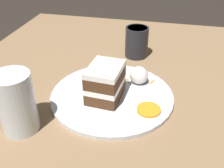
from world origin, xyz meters
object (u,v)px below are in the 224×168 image
object	(u,v)px
cream_dollop	(139,75)
orange_garnish	(149,110)
cake_slice	(105,82)
drinking_glass	(17,107)
coffee_mug	(137,41)
plate	(112,96)

from	to	relation	value
cream_dollop	orange_garnish	distance (m)	0.12
cake_slice	cream_dollop	xyz separation A→B (m)	(0.07, 0.08, -0.02)
orange_garnish	drinking_glass	bearing A→B (deg)	-158.09
cake_slice	cream_dollop	world-z (taller)	cake_slice
cake_slice	coffee_mug	bearing A→B (deg)	86.43
cream_dollop	coffee_mug	distance (m)	0.18
coffee_mug	orange_garnish	bearing A→B (deg)	-76.23
drinking_glass	coffee_mug	world-z (taller)	drinking_glass
cake_slice	plate	bearing A→B (deg)	55.25
plate	cream_dollop	bearing A→B (deg)	48.73
cake_slice	orange_garnish	size ratio (longest dim) A/B	1.88
plate	coffee_mug	xyz separation A→B (m)	(0.02, 0.24, 0.05)
plate	drinking_glass	world-z (taller)	drinking_glass
cake_slice	cream_dollop	size ratio (longest dim) A/B	2.14
cream_dollop	coffee_mug	bearing A→B (deg)	100.19
plate	orange_garnish	bearing A→B (deg)	-25.85
plate	drinking_glass	size ratio (longest dim) A/B	2.30
drinking_glass	coffee_mug	bearing A→B (deg)	64.38
cream_dollop	orange_garnish	xyz separation A→B (m)	(0.04, -0.11, -0.02)
plate	coffee_mug	bearing A→B (deg)	84.17
cream_dollop	cake_slice	bearing A→B (deg)	-130.93
cake_slice	cream_dollop	distance (m)	0.11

